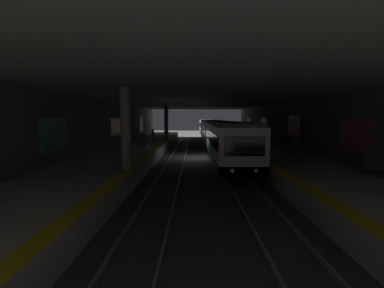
% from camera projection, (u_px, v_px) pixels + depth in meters
% --- Properties ---
extents(ground_plane, '(120.00, 120.00, 0.00)m').
position_uv_depth(ground_plane, '(200.00, 158.00, 27.44)').
color(ground_plane, '#42423F').
extents(track_left, '(60.00, 1.53, 0.16)m').
position_uv_depth(track_left, '(222.00, 157.00, 27.41)').
color(track_left, gray).
rests_on(track_left, ground).
extents(track_right, '(60.00, 1.53, 0.16)m').
position_uv_depth(track_right, '(178.00, 157.00, 27.45)').
color(track_right, gray).
rests_on(track_right, ground).
extents(platform_left, '(60.00, 5.30, 1.06)m').
position_uv_depth(platform_left, '(265.00, 152.00, 27.34)').
color(platform_left, beige).
rests_on(platform_left, ground).
extents(platform_right, '(60.00, 5.30, 1.06)m').
position_uv_depth(platform_right, '(134.00, 152.00, 27.44)').
color(platform_right, beige).
rests_on(platform_right, ground).
extents(wall_left, '(60.00, 0.56, 5.60)m').
position_uv_depth(wall_left, '(295.00, 130.00, 27.15)').
color(wall_left, slate).
rests_on(wall_left, ground).
extents(wall_right, '(60.00, 0.56, 5.60)m').
position_uv_depth(wall_right, '(105.00, 130.00, 27.26)').
color(wall_right, slate).
rests_on(wall_right, ground).
extents(ceiling_slab, '(60.00, 19.40, 0.40)m').
position_uv_depth(ceiling_slab, '(200.00, 99.00, 26.89)').
color(ceiling_slab, '#ADAAA3').
rests_on(ceiling_slab, wall_left).
extents(pillar_near, '(0.56, 0.56, 4.55)m').
position_uv_depth(pillar_near, '(126.00, 129.00, 15.11)').
color(pillar_near, gray).
rests_on(pillar_near, platform_right).
extents(pillar_far, '(0.56, 0.56, 4.55)m').
position_uv_depth(pillar_far, '(166.00, 123.00, 37.19)').
color(pillar_far, gray).
rests_on(pillar_far, platform_right).
extents(metro_train, '(52.99, 2.83, 3.49)m').
position_uv_depth(metro_train, '(212.00, 131.00, 41.35)').
color(metro_train, silver).
rests_on(metro_train, track_left).
extents(bench_left_near, '(1.70, 0.47, 0.86)m').
position_uv_depth(bench_left_near, '(373.00, 165.00, 13.93)').
color(bench_left_near, '#262628').
rests_on(bench_left_near, platform_left).
extents(bench_left_mid, '(1.70, 0.47, 0.86)m').
position_uv_depth(bench_left_mid, '(278.00, 140.00, 29.49)').
color(bench_left_mid, '#262628').
rests_on(bench_left_mid, platform_left).
extents(bench_left_far, '(1.70, 0.47, 0.86)m').
position_uv_depth(bench_left_far, '(258.00, 135.00, 38.78)').
color(bench_left_far, '#262628').
rests_on(bench_left_far, platform_left).
extents(bench_right_near, '(1.70, 0.47, 0.86)m').
position_uv_depth(bench_right_near, '(129.00, 138.00, 33.29)').
color(bench_right_near, '#262628').
rests_on(bench_right_near, platform_right).
extents(bench_right_mid, '(1.70, 0.47, 0.86)m').
position_uv_depth(bench_right_mid, '(141.00, 134.00, 41.19)').
color(bench_right_mid, '#262628').
rests_on(bench_right_mid, platform_right).
extents(person_waiting_near, '(0.60, 0.22, 1.63)m').
position_uv_depth(person_waiting_near, '(290.00, 142.00, 22.93)').
color(person_waiting_near, '#2E2E2E').
rests_on(person_waiting_near, platform_left).
extents(person_walking_mid, '(0.60, 0.23, 1.70)m').
position_uv_depth(person_walking_mid, '(153.00, 135.00, 32.05)').
color(person_walking_mid, '#474747').
rests_on(person_walking_mid, platform_right).
extents(person_standing_far, '(0.60, 0.22, 1.62)m').
position_uv_depth(person_standing_far, '(144.00, 139.00, 26.51)').
color(person_standing_far, '#333333').
rests_on(person_standing_far, platform_right).
extents(person_boarding, '(0.60, 0.24, 1.72)m').
position_uv_depth(person_boarding, '(255.00, 133.00, 36.55)').
color(person_boarding, '#292929').
rests_on(person_boarding, platform_left).
extents(suitcase_rolling, '(0.32, 0.26, 1.00)m').
position_uv_depth(suitcase_rolling, '(250.00, 141.00, 30.71)').
color(suitcase_rolling, navy).
rests_on(suitcase_rolling, platform_left).
extents(backpack_on_floor, '(0.30, 0.20, 0.40)m').
position_uv_depth(backpack_on_floor, '(132.00, 139.00, 34.67)').
color(backpack_on_floor, black).
rests_on(backpack_on_floor, platform_right).
extents(trash_bin, '(0.44, 0.44, 0.85)m').
position_uv_depth(trash_bin, '(294.00, 148.00, 22.82)').
color(trash_bin, '#595B5E').
rests_on(trash_bin, platform_left).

